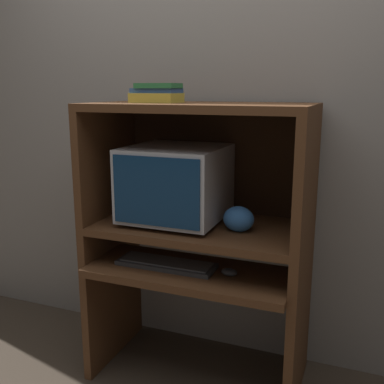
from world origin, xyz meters
TOP-DOWN VIEW (x-y plane):
  - wall_back at (0.00, 0.61)m, footprint 6.00×0.06m
  - desk_base at (0.00, 0.23)m, footprint 1.03×0.60m
  - desk_monitor_shelf at (0.00, 0.28)m, footprint 1.03×0.55m
  - hutch_upper at (0.00, 0.31)m, footprint 1.03×0.55m
  - crt_monitor at (-0.12, 0.29)m, footprint 0.45×0.47m
  - keyboard at (-0.12, 0.14)m, footprint 0.47×0.16m
  - mouse at (0.19, 0.14)m, footprint 0.07×0.05m
  - snack_bag at (0.21, 0.23)m, footprint 0.14×0.11m
  - book_stack at (-0.20, 0.25)m, footprint 0.21×0.16m

SIDE VIEW (x-z plane):
  - desk_base at x=0.00m, z-range 0.10..0.72m
  - keyboard at x=-0.12m, z-range 0.62..0.65m
  - mouse at x=0.19m, z-range 0.62..0.65m
  - desk_monitor_shelf at x=0.00m, z-range 0.67..0.86m
  - snack_bag at x=0.21m, z-range 0.80..0.92m
  - crt_monitor at x=-0.12m, z-range 0.81..1.18m
  - hutch_upper at x=0.00m, z-range 0.91..1.48m
  - wall_back at x=0.00m, z-range 0.00..2.60m
  - book_stack at x=-0.20m, z-range 1.38..1.46m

